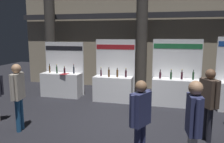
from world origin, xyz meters
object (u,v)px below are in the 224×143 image
object	(u,v)px
visitor_1	(194,123)
exhibitor_booth_1	(113,86)
visitor_3	(140,115)
exhibitor_booth_2	(176,89)
exhibitor_booth_0	(62,82)
visitor_2	(18,91)
visitor_6	(209,98)

from	to	relation	value
visitor_1	exhibitor_booth_1	bearing A→B (deg)	-157.57
exhibitor_booth_1	visitor_3	distance (m)	4.40
exhibitor_booth_2	visitor_3	distance (m)	4.18
exhibitor_booth_0	visitor_2	size ratio (longest dim) A/B	1.24
exhibitor_booth_0	visitor_1	world-z (taller)	exhibitor_booth_0
exhibitor_booth_0	visitor_6	size ratio (longest dim) A/B	1.26
visitor_1	visitor_6	xyz separation A→B (m)	(0.51, 1.69, -0.00)
exhibitor_booth_2	visitor_1	size ratio (longest dim) A/B	1.32
exhibitor_booth_0	visitor_3	distance (m)	5.68
visitor_3	exhibitor_booth_0	bearing A→B (deg)	68.21
exhibitor_booth_0	visitor_6	bearing A→B (deg)	-28.35
exhibitor_booth_0	visitor_1	bearing A→B (deg)	-43.73
exhibitor_booth_1	visitor_6	xyz separation A→B (m)	(2.99, -2.69, 0.49)
visitor_6	exhibitor_booth_2	bearing A→B (deg)	-16.77
exhibitor_booth_2	visitor_3	size ratio (longest dim) A/B	1.40
exhibitor_booth_1	visitor_2	xyz separation A→B (m)	(-1.78, -3.30, 0.50)
exhibitor_booth_2	exhibitor_booth_0	bearing A→B (deg)	178.25
visitor_1	visitor_3	size ratio (longest dim) A/B	1.06
visitor_2	visitor_3	bearing A→B (deg)	-113.55
exhibitor_booth_0	exhibitor_booth_1	bearing A→B (deg)	-3.24
visitor_2	exhibitor_booth_1	bearing A→B (deg)	-38.40
exhibitor_booth_0	exhibitor_booth_2	size ratio (longest dim) A/B	0.94
exhibitor_booth_2	visitor_3	bearing A→B (deg)	-100.95
visitor_3	exhibitor_booth_1	bearing A→B (deg)	46.97
exhibitor_booth_1	visitor_2	size ratio (longest dim) A/B	1.30
exhibitor_booth_1	visitor_2	world-z (taller)	exhibitor_booth_1
exhibitor_booth_1	visitor_3	bearing A→B (deg)	-69.44
exhibitor_booth_2	visitor_2	world-z (taller)	exhibitor_booth_2
exhibitor_booth_1	visitor_1	world-z (taller)	exhibitor_booth_1
visitor_6	visitor_1	bearing A→B (deg)	132.76
visitor_2	visitor_3	xyz separation A→B (m)	(3.32, -0.80, -0.06)
exhibitor_booth_1	visitor_6	size ratio (longest dim) A/B	1.34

